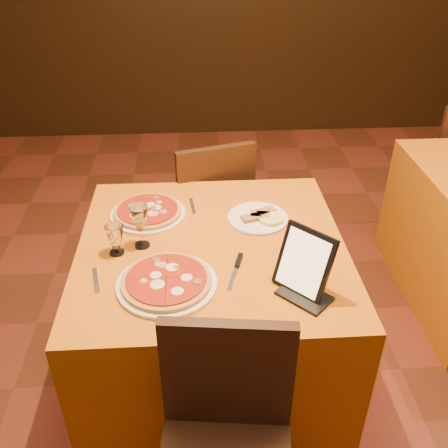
{
  "coord_description": "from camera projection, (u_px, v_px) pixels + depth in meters",
  "views": [
    {
      "loc": [
        -0.23,
        -1.18,
        1.94
      ],
      "look_at": [
        -0.12,
        0.48,
        0.86
      ],
      "focal_mm": 40.0,
      "sensor_mm": 36.0,
      "label": 1
    }
  ],
  "objects": [
    {
      "name": "main_table",
      "position": [
        213.0,
        311.0,
        2.26
      ],
      "size": [
        1.1,
        1.1,
        0.75
      ],
      "primitive_type": "cube",
      "color": "#C7660C",
      "rests_on": "floor"
    },
    {
      "name": "chair_main_far",
      "position": [
        207.0,
        207.0,
        2.88
      ],
      "size": [
        0.46,
        0.46,
        0.91
      ],
      "primitive_type": null,
      "rotation": [
        0.0,
        0.0,
        3.41
      ],
      "color": "black",
      "rests_on": "floor"
    },
    {
      "name": "pizza_near",
      "position": [
        167.0,
        282.0,
        1.83
      ],
      "size": [
        0.37,
        0.37,
        0.03
      ],
      "rotation": [
        0.0,
        0.0,
        -0.28
      ],
      "color": "white",
      "rests_on": "main_table"
    },
    {
      "name": "pizza_far",
      "position": [
        148.0,
        213.0,
        2.24
      ],
      "size": [
        0.34,
        0.34,
        0.03
      ],
      "rotation": [
        0.0,
        0.0,
        0.13
      ],
      "color": "white",
      "rests_on": "main_table"
    },
    {
      "name": "cutlet_dish",
      "position": [
        258.0,
        217.0,
        2.21
      ],
      "size": [
        0.27,
        0.27,
        0.03
      ],
      "rotation": [
        0.0,
        0.0,
        -0.09
      ],
      "color": "white",
      "rests_on": "main_table"
    },
    {
      "name": "wine_glass",
      "position": [
        140.0,
        226.0,
        2.0
      ],
      "size": [
        0.08,
        0.08,
        0.19
      ],
      "primitive_type": null,
      "rotation": [
        0.0,
        0.0,
        -0.23
      ],
      "color": "#D2CD77",
      "rests_on": "main_table"
    },
    {
      "name": "water_glass",
      "position": [
        115.0,
        240.0,
        1.97
      ],
      "size": [
        0.08,
        0.08,
        0.13
      ],
      "primitive_type": null,
      "rotation": [
        0.0,
        0.0,
        -0.29
      ],
      "color": "white",
      "rests_on": "main_table"
    },
    {
      "name": "tablet",
      "position": [
        304.0,
        262.0,
        1.76
      ],
      "size": [
        0.21,
        0.22,
        0.24
      ],
      "primitive_type": "cube",
      "rotation": [
        -0.35,
        0.0,
        -0.8
      ],
      "color": "black",
      "rests_on": "main_table"
    },
    {
      "name": "knife",
      "position": [
        234.0,
        275.0,
        1.89
      ],
      "size": [
        0.07,
        0.19,
        0.01
      ],
      "primitive_type": "cube",
      "rotation": [
        0.0,
        0.0,
        1.27
      ],
      "color": "silver",
      "rests_on": "main_table"
    },
    {
      "name": "fork_near",
      "position": [
        96.0,
        280.0,
        1.86
      ],
      "size": [
        0.05,
        0.15,
        0.01
      ],
      "primitive_type": "cube",
      "rotation": [
        0.0,
        0.0,
        1.8
      ],
      "color": "silver",
      "rests_on": "main_table"
    },
    {
      "name": "fork_far",
      "position": [
        193.0,
        206.0,
        2.31
      ],
      "size": [
        0.03,
        0.14,
        0.01
      ],
      "primitive_type": "cube",
      "rotation": [
        0.0,
        0.0,
        1.68
      ],
      "color": "#A8A9AF",
      "rests_on": "main_table"
    }
  ]
}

